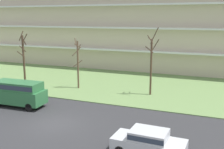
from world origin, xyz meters
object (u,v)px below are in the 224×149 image
object	(u,v)px
tree_left	(78,63)
sedan_silver_center_right	(149,141)
tree_far_left	(24,56)
tree_center	(151,64)
van_green_near_left	(18,92)

from	to	relation	value
tree_left	sedan_silver_center_right	world-z (taller)	tree_left
tree_far_left	tree_center	xyz separation A→B (m)	(16.57, -0.08, 0.12)
tree_center	tree_left	bearing A→B (deg)	-177.19
van_green_near_left	sedan_silver_center_right	world-z (taller)	van_green_near_left
tree_left	sedan_silver_center_right	bearing A→B (deg)	-46.75
tree_far_left	sedan_silver_center_right	distance (m)	23.58
tree_far_left	tree_left	distance (m)	8.10
tree_left	sedan_silver_center_right	distance (m)	17.03
tree_far_left	tree_center	world-z (taller)	tree_center
tree_center	van_green_near_left	distance (m)	13.53
tree_left	tree_center	world-z (taller)	tree_center
tree_center	van_green_near_left	xyz separation A→B (m)	(-10.55, -8.22, -2.03)
van_green_near_left	sedan_silver_center_right	bearing A→B (deg)	159.13
tree_far_left	tree_left	size ratio (longest dim) A/B	1.11
tree_far_left	van_green_near_left	distance (m)	10.43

